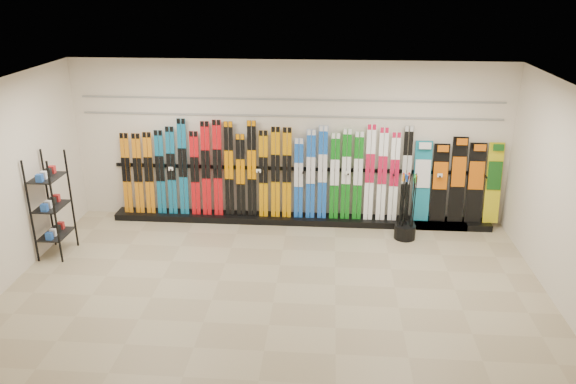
{
  "coord_description": "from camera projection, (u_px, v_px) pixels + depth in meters",
  "views": [
    {
      "loc": [
        0.73,
        -7.43,
        4.36
      ],
      "look_at": [
        0.1,
        1.0,
        1.1
      ],
      "focal_mm": 35.0,
      "sensor_mm": 36.0,
      "label": 1
    }
  ],
  "objects": [
    {
      "name": "ski_poles",
      "position": [
        407.0,
        206.0,
        9.77
      ],
      "size": [
        0.32,
        0.34,
        1.18
      ],
      "color": "black",
      "rests_on": "pole_bin"
    },
    {
      "name": "slatwall_rail_0",
      "position": [
        289.0,
        116.0,
        10.12
      ],
      "size": [
        7.6,
        0.02,
        0.03
      ],
      "primitive_type": "cube",
      "color": "gray",
      "rests_on": "back_wall"
    },
    {
      "name": "ceiling",
      "position": [
        275.0,
        86.0,
        7.45
      ],
      "size": [
        8.0,
        8.0,
        0.0
      ],
      "primitive_type": "plane",
      "rotation": [
        3.14,
        0.0,
        0.0
      ],
      "color": "silver",
      "rests_on": "back_wall"
    },
    {
      "name": "slatwall_rail_1",
      "position": [
        289.0,
        100.0,
        10.01
      ],
      "size": [
        7.6,
        0.02,
        0.03
      ],
      "primitive_type": "cube",
      "color": "gray",
      "rests_on": "back_wall"
    },
    {
      "name": "floor",
      "position": [
        277.0,
        283.0,
        8.53
      ],
      "size": [
        8.0,
        8.0,
        0.0
      ],
      "primitive_type": "plane",
      "color": "#9C8C6C",
      "rests_on": "ground"
    },
    {
      "name": "right_wall",
      "position": [
        565.0,
        199.0,
        7.71
      ],
      "size": [
        0.0,
        5.0,
        5.0
      ],
      "primitive_type": "plane",
      "rotation": [
        1.57,
        0.0,
        -1.57
      ],
      "color": "beige",
      "rests_on": "floor"
    },
    {
      "name": "accessory_rack",
      "position": [
        51.0,
        206.0,
        9.14
      ],
      "size": [
        0.4,
        0.6,
        1.73
      ],
      "primitive_type": "cube",
      "color": "black",
      "rests_on": "floor"
    },
    {
      "name": "ski_rack_base",
      "position": [
        300.0,
        219.0,
        10.61
      ],
      "size": [
        8.0,
        0.4,
        0.12
      ],
      "primitive_type": "cube",
      "color": "black",
      "rests_on": "floor"
    },
    {
      "name": "left_wall",
      "position": [
        6.0,
        183.0,
        8.27
      ],
      "size": [
        0.0,
        5.0,
        5.0
      ],
      "primitive_type": "plane",
      "rotation": [
        1.57,
        0.0,
        1.57
      ],
      "color": "beige",
      "rests_on": "floor"
    },
    {
      "name": "back_wall",
      "position": [
        289.0,
        142.0,
        10.32
      ],
      "size": [
        8.0,
        0.0,
        8.0
      ],
      "primitive_type": "plane",
      "rotation": [
        1.57,
        0.0,
        0.0
      ],
      "color": "beige",
      "rests_on": "floor"
    },
    {
      "name": "snowboards",
      "position": [
        457.0,
        182.0,
        10.19
      ],
      "size": [
        1.57,
        0.24,
        1.57
      ],
      "color": "#14728C",
      "rests_on": "ski_rack_base"
    },
    {
      "name": "skis",
      "position": [
        265.0,
        173.0,
        10.36
      ],
      "size": [
        5.38,
        0.18,
        1.82
      ],
      "color": "#C87212",
      "rests_on": "ski_rack_base"
    },
    {
      "name": "pole_bin",
      "position": [
        405.0,
        232.0,
        9.94
      ],
      "size": [
        0.38,
        0.38,
        0.25
      ],
      "primitive_type": "cylinder",
      "color": "black",
      "rests_on": "floor"
    }
  ]
}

